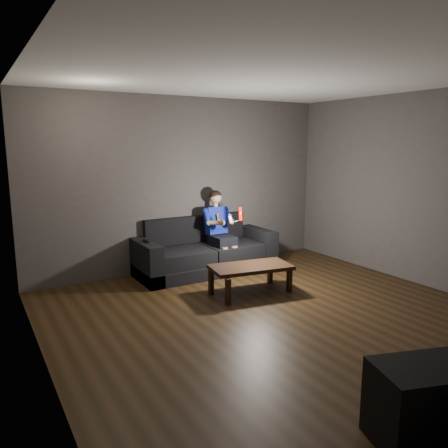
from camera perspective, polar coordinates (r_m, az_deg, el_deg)
floor at (r=5.17m, az=7.52°, el=-12.21°), size 5.00×5.00×0.00m
back_wall at (r=6.93m, az=-5.10°, el=5.19°), size 5.00×0.04×2.70m
left_wall at (r=3.81m, az=-22.99°, el=0.03°), size 0.04×5.00×2.70m
right_wall at (r=6.66m, az=25.05°, el=4.02°), size 0.04×5.00×2.70m
ceiling at (r=4.82m, az=8.33°, el=18.89°), size 5.00×5.00×0.02m
sofa at (r=6.88m, az=-2.63°, el=-3.92°), size 2.18×0.94×0.84m
child at (r=6.85m, az=-0.62°, el=-0.03°), size 0.48×0.59×1.19m
wii_remote_red at (r=6.48m, az=2.10°, el=1.32°), size 0.06×0.08×0.20m
nunchuk_white at (r=6.40m, az=0.78°, el=0.75°), size 0.07×0.09×0.13m
wii_remote_black at (r=6.34m, az=-10.15°, el=-2.22°), size 0.05×0.17×0.03m
coffee_table at (r=5.85m, az=3.51°, el=-5.90°), size 1.14×0.70×0.39m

